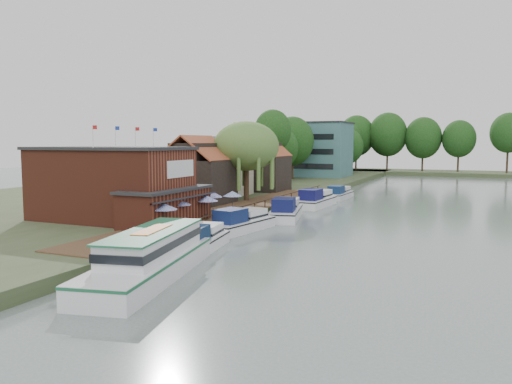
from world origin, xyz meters
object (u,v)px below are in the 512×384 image
at_px(umbrella_2, 207,208).
at_px(cruiser_0, 200,236).
at_px(cruiser_3, 316,197).
at_px(swan, 143,263).
at_px(cottage_b, 214,166).
at_px(umbrella_1, 179,212).
at_px(cruiser_1, 241,219).
at_px(tour_boat, 149,255).
at_px(cottage_a, 197,170).
at_px(willow, 246,161).
at_px(cruiser_4, 339,192).
at_px(cottage_c, 264,164).
at_px(umbrella_4, 232,202).
at_px(cruiser_2, 286,208).
at_px(umbrella_3, 213,203).
at_px(pub, 127,184).
at_px(hotel_block, 294,149).
at_px(umbrella_0, 164,217).

relative_size(umbrella_2, cruiser_0, 0.26).
height_order(cruiser_3, swan, cruiser_3).
bearing_deg(cottage_b, umbrella_1, -68.20).
bearing_deg(cottage_b, cruiser_3, 1.69).
bearing_deg(cruiser_1, tour_boat, -75.21).
xyz_separation_m(cottage_a, willow, (4.50, 5.00, 0.96)).
height_order(cottage_b, willow, willow).
bearing_deg(cruiser_3, cruiser_0, -88.23).
height_order(willow, cruiser_4, willow).
bearing_deg(cruiser_1, cruiser_3, 95.00).
xyz_separation_m(cottage_c, umbrella_4, (7.22, -25.49, -2.96)).
height_order(cruiser_1, cruiser_3, cruiser_3).
xyz_separation_m(willow, cruiser_3, (7.85, 5.45, -4.93)).
bearing_deg(cottage_b, cottage_c, 66.04).
bearing_deg(cruiser_2, umbrella_4, -141.85).
relative_size(cottage_b, cottage_c, 1.13).
bearing_deg(swan, umbrella_3, 103.02).
bearing_deg(cruiser_0, pub, 146.44).
height_order(umbrella_2, umbrella_4, same).
bearing_deg(umbrella_2, cruiser_3, 78.66).
distance_m(cottage_c, umbrella_3, 27.89).
distance_m(umbrella_1, cruiser_4, 36.92).
xyz_separation_m(pub, cottage_b, (-4.00, 25.00, 0.60)).
xyz_separation_m(pub, hotel_block, (-8.00, 71.00, 2.50)).
bearing_deg(hotel_block, cottage_a, -82.87).
distance_m(cottage_a, umbrella_0, 20.27).
bearing_deg(cottage_b, umbrella_4, -55.76).
distance_m(willow, swan, 32.04).
bearing_deg(cottage_c, umbrella_1, -79.91).
xyz_separation_m(umbrella_1, umbrella_4, (1.13, 8.75, 0.00)).
bearing_deg(hotel_block, willow, -77.29).
xyz_separation_m(cottage_b, umbrella_3, (9.75, -18.13, -2.96)).
bearing_deg(cruiser_2, tour_boat, -101.97).
relative_size(umbrella_2, cruiser_1, 0.24).
distance_m(pub, cottage_c, 34.01).
relative_size(umbrella_3, swan, 5.40).
distance_m(cottage_c, cruiser_3, 14.75).
bearing_deg(cruiser_4, cruiser_3, -90.47).
height_order(umbrella_3, cruiser_3, umbrella_3).
xyz_separation_m(pub, umbrella_3, (5.75, 6.87, -2.36)).
height_order(umbrella_2, cruiser_4, umbrella_2).
distance_m(pub, cruiser_0, 12.39).
height_order(umbrella_0, swan, umbrella_0).
height_order(hotel_block, cruiser_2, hotel_block).
xyz_separation_m(cottage_b, umbrella_1, (10.10, -25.24, -2.96)).
distance_m(umbrella_3, cruiser_0, 12.70).
height_order(cottage_a, cruiser_4, cottage_a).
bearing_deg(tour_boat, cottage_b, 100.52).
xyz_separation_m(cruiser_1, cruiser_4, (1.63, 31.63, -0.12)).
bearing_deg(umbrella_4, tour_boat, -77.11).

